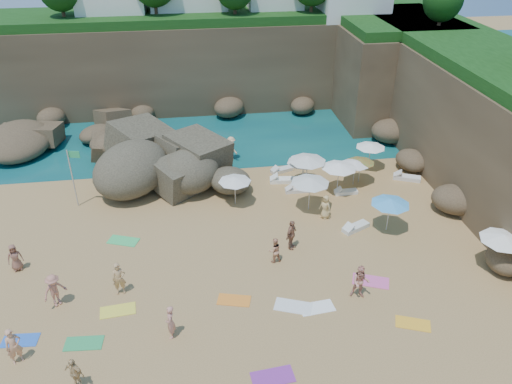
{
  "coord_description": "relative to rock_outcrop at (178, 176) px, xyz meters",
  "views": [
    {
      "loc": [
        -1.84,
        -23.46,
        17.83
      ],
      "look_at": [
        2.0,
        3.0,
        2.0
      ],
      "focal_mm": 35.0,
      "sensor_mm": 36.0,
      "label": 1
    }
  ],
  "objects": [
    {
      "name": "parasol_5",
      "position": [
        9.03,
        -2.97,
        2.28
      ],
      "size": [
        2.62,
        2.62,
        2.48
      ],
      "color": "silver",
      "rests_on": "ground"
    },
    {
      "name": "parasol_1",
      "position": [
        12.48,
        -3.05,
        1.75
      ],
      "size": [
        2.02,
        2.02,
        1.91
      ],
      "color": "silver",
      "rests_on": "ground"
    },
    {
      "name": "lounger_0",
      "position": [
        7.58,
        -2.03,
        0.15
      ],
      "size": [
        2.04,
        0.88,
        0.31
      ],
      "primitive_type": "cube",
      "rotation": [
        0.0,
        0.0,
        -0.11
      ],
      "color": "white",
      "rests_on": "ground"
    },
    {
      "name": "towel_5",
      "position": [
        5.63,
        -14.7,
        0.02
      ],
      "size": [
        2.1,
        1.57,
        0.03
      ],
      "primitive_type": "cube",
      "rotation": [
        0.0,
        0.0,
        -0.37
      ],
      "color": "white",
      "rests_on": "ground"
    },
    {
      "name": "towel_3",
      "position": [
        -4.49,
        -15.68,
        0.02
      ],
      "size": [
        1.8,
        1.0,
        0.03
      ],
      "primitive_type": "cube",
      "rotation": [
        0.0,
        0.0,
        -0.07
      ],
      "color": "#2D9E56",
      "rests_on": "ground"
    },
    {
      "name": "parasol_8",
      "position": [
        11.0,
        -4.0,
        2.11
      ],
      "size": [
        2.43,
        2.43,
        2.3
      ],
      "color": "silver",
      "rests_on": "ground"
    },
    {
      "name": "parasol_10",
      "position": [
        12.76,
        -8.88,
        2.06
      ],
      "size": [
        2.38,
        2.38,
        2.25
      ],
      "color": "silver",
      "rests_on": "ground"
    },
    {
      "name": "person_stand_1",
      "position": [
        5.32,
        -10.96,
        0.77
      ],
      "size": [
        0.85,
        0.72,
        1.55
      ],
      "primitive_type": "imported",
      "rotation": [
        0.0,
        0.0,
        3.33
      ],
      "color": "tan",
      "rests_on": "ground"
    },
    {
      "name": "towel_0",
      "position": [
        -7.46,
        -15.07,
        0.01
      ],
      "size": [
        1.72,
        0.95,
        0.03
      ],
      "primitive_type": "cube",
      "rotation": [
        0.0,
        0.0,
        -0.07
      ],
      "color": "blue",
      "rests_on": "ground"
    },
    {
      "name": "towel_9",
      "position": [
        10.17,
        -13.4,
        0.02
      ],
      "size": [
        2.14,
        1.61,
        0.03
      ],
      "primitive_type": "cube",
      "rotation": [
        0.0,
        0.0,
        -0.38
      ],
      "color": "#E659A4",
      "rests_on": "ground"
    },
    {
      "name": "marina_masts",
      "position": [
        -13.59,
        20.5,
        3.0
      ],
      "size": [
        3.1,
        0.1,
        6.0
      ],
      "color": "white",
      "rests_on": "ground"
    },
    {
      "name": "parasol_7",
      "position": [
        8.97,
        -2.28,
        1.82
      ],
      "size": [
        2.1,
        2.1,
        1.99
      ],
      "color": "silver",
      "rests_on": "ground"
    },
    {
      "name": "lounger_5",
      "position": [
        10.89,
        -8.57,
        0.14
      ],
      "size": [
        1.91,
        1.36,
        0.29
      ],
      "primitive_type": "cube",
      "rotation": [
        0.0,
        0.0,
        0.46
      ],
      "color": "silver",
      "rests_on": "ground"
    },
    {
      "name": "person_stand_3",
      "position": [
        6.5,
        -9.87,
        0.95
      ],
      "size": [
        1.06,
        1.15,
        1.89
      ],
      "primitive_type": "imported",
      "rotation": [
        0.0,
        0.0,
        0.89
      ],
      "color": "#9B684D",
      "rests_on": "ground"
    },
    {
      "name": "person_stand_2",
      "position": [
        4.21,
        2.15,
        0.96
      ],
      "size": [
        1.13,
        1.3,
        1.91
      ],
      "primitive_type": "imported",
      "rotation": [
        0.0,
        0.0,
        2.19
      ],
      "color": "#F5C58B",
      "rests_on": "ground"
    },
    {
      "name": "ground",
      "position": [
        2.91,
        -9.5,
        0.0
      ],
      "size": [
        120.0,
        120.0,
        0.0
      ],
      "primitive_type": "plane",
      "color": "tan",
      "rests_on": "ground"
    },
    {
      "name": "person_lie_5",
      "position": [
        9.13,
        -14.45,
        0.36
      ],
      "size": [
        1.42,
        2.08,
        0.72
      ],
      "primitive_type": "imported",
      "rotation": [
        0.0,
        0.0,
        -0.29
      ],
      "color": "tan",
      "rests_on": "ground"
    },
    {
      "name": "person_stand_6",
      "position": [
        -0.44,
        -15.79,
        0.89
      ],
      "size": [
        0.44,
        0.66,
        1.79
      ],
      "primitive_type": "imported",
      "rotation": [
        0.0,
        0.0,
        4.72
      ],
      "color": "tan",
      "rests_on": "ground"
    },
    {
      "name": "person_stand_5",
      "position": [
        -2.1,
        -0.52,
        0.87
      ],
      "size": [
        1.63,
        0.49,
        1.75
      ],
      "primitive_type": "imported",
      "rotation": [
        0.0,
        0.0,
        -0.01
      ],
      "color": "#B96F5C",
      "rests_on": "ground"
    },
    {
      "name": "rock_outcrop",
      "position": [
        0.0,
        0.0,
        0.0
      ],
      "size": [
        9.39,
        7.51,
        3.46
      ],
      "primitive_type": null,
      "rotation": [
        0.0,
        0.0,
        -0.12
      ],
      "color": "brown",
      "rests_on": "ground"
    },
    {
      "name": "parasol_3",
      "position": [
        14.38,
        -0.82,
        1.91
      ],
      "size": [
        2.2,
        2.2,
        2.08
      ],
      "color": "silver",
      "rests_on": "ground"
    },
    {
      "name": "parasol_2",
      "position": [
        8.81,
        -2.65,
        2.0
      ],
      "size": [
        2.31,
        2.31,
        2.18
      ],
      "color": "silver",
      "rests_on": "ground"
    },
    {
      "name": "person_stand_4",
      "position": [
        9.32,
        -6.99,
        0.81
      ],
      "size": [
        0.83,
        0.9,
        1.63
      ],
      "primitive_type": "imported",
      "rotation": [
        0.0,
        0.0,
        -0.92
      ],
      "color": "tan",
      "rests_on": "ground"
    },
    {
      "name": "flag_pole",
      "position": [
        -6.54,
        -3.21,
        2.63
      ],
      "size": [
        0.8,
        0.21,
        4.12
      ],
      "color": "silver",
      "rests_on": "ground"
    },
    {
      "name": "cliff_back",
      "position": [
        4.91,
        15.5,
        4.0
      ],
      "size": [
        44.0,
        8.0,
        8.0
      ],
      "primitive_type": "cube",
      "color": "brown",
      "rests_on": "ground"
    },
    {
      "name": "cliff_corner",
      "position": [
        19.91,
        10.5,
        4.0
      ],
      "size": [
        10.0,
        12.0,
        8.0
      ],
      "primitive_type": "cube",
      "color": "brown",
      "rests_on": "ground"
    },
    {
      "name": "lounger_2",
      "position": [
        7.76,
        -0.44,
        0.13
      ],
      "size": [
        1.81,
        1.13,
        0.27
      ],
      "primitive_type": "cube",
      "rotation": [
        0.0,
        0.0,
        0.35
      ],
      "color": "silver",
      "rests_on": "ground"
    },
    {
      "name": "person_lie_1",
      "position": [
        -4.39,
        -18.08,
        0.2
      ],
      "size": [
        1.61,
        1.87,
        0.39
      ],
      "primitive_type": "imported",
      "rotation": [
        0.0,
        0.0,
        -0.51
      ],
      "color": "tan",
      "rests_on": "ground"
    },
    {
      "name": "seawater",
      "position": [
        2.91,
        20.5,
        0.0
      ],
      "size": [
        120.0,
        120.0,
        0.0
      ],
      "primitive_type": "plane",
      "color": "#0C4751",
      "rests_on": "ground"
    },
    {
      "name": "parasol_6",
      "position": [
        12.96,
        -2.81,
        1.75
      ],
      "size": [
        2.01,
        2.01,
        1.9
      ],
      "color": "silver",
      "rests_on": "ground"
    },
    {
      "name": "lounger_3",
      "position": [
        8.26,
        -3.52,
        0.13
      ],
      "size": [
        1.67,
        0.58,
        0.26
      ],
      "primitive_type": "cube",
      "rotation": [
        0.0,
        0.0,
        -0.01
      ],
      "color": "silver",
      "rests_on": "ground"
    },
    {
      "name": "person_lie_2",
      "position": [
        -8.9,
        -9.64,
        0.22
      ],
      "size": [
        1.3,
        1.79,
        0.43
      ],
      "primitive_type": "imported",
      "rotation": [
        0.0,
        0.0,
        0.35
      ],
      "color": "brown",
      "rests_on": "ground"
    },
    {
      "name": "towel_4",
      "position": [
        -3.13,
        -13.72,
        0.02
      ],
      "size": [
        1.82,
        1.03,
        0.03
      ],
      "primitive_type": "cube",
      "rotation": [
        0.0,
        0.0,
        0.1
      ],
      "color": "yellow",
      "rests_on": "ground"
    },
    {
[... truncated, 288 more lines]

